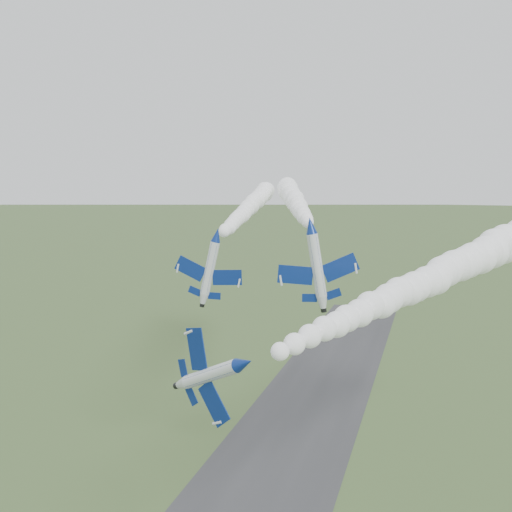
# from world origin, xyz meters

# --- Properties ---
(runway) EXTENTS (24.00, 260.00, 0.04)m
(runway) POSITION_xyz_m (0.00, 30.00, 0.02)
(runway) COLOR #303033
(runway) RESTS_ON ground
(jet_lead) EXTENTS (6.58, 10.89, 8.52)m
(jet_lead) POSITION_xyz_m (9.45, -11.53, 33.61)
(jet_lead) COLOR silver
(smoke_trail_jet_lead) EXTENTS (34.22, 67.40, 5.91)m
(smoke_trail_jet_lead) POSITION_xyz_m (25.39, 22.57, 36.53)
(smoke_trail_jet_lead) COLOR white
(jet_pair_left) EXTENTS (10.04, 12.10, 3.51)m
(jet_pair_left) POSITION_xyz_m (-5.51, 20.00, 41.39)
(jet_pair_left) COLOR silver
(smoke_trail_jet_pair_left) EXTENTS (16.81, 67.28, 4.43)m
(smoke_trail_jet_pair_left) POSITION_xyz_m (-12.33, 56.34, 43.69)
(smoke_trail_jet_pair_left) COLOR white
(jet_pair_right) EXTENTS (11.44, 13.45, 3.70)m
(jet_pair_right) POSITION_xyz_m (8.35, 20.46, 43.12)
(jet_pair_right) COLOR silver
(smoke_trail_jet_pair_right) EXTENTS (23.09, 61.01, 4.71)m
(smoke_trail_jet_pair_right) POSITION_xyz_m (-2.19, 53.79, 45.05)
(smoke_trail_jet_pair_right) COLOR white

